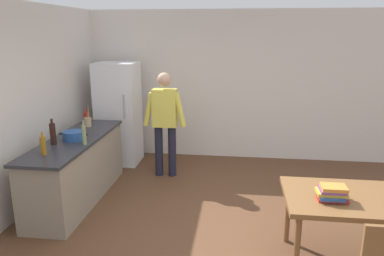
{
  "coord_description": "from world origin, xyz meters",
  "views": [
    {
      "loc": [
        0.22,
        -3.82,
        2.32
      ],
      "look_at": [
        -0.43,
        1.25,
        0.98
      ],
      "focal_mm": 34.67,
      "sensor_mm": 36.0,
      "label": 1
    }
  ],
  "objects_px": {
    "bottle_wine_dark": "(53,134)",
    "bottle_oil_amber": "(43,146)",
    "person": "(165,118)",
    "book_stack": "(332,193)",
    "cooking_pot": "(73,136)",
    "bottle_sauce_red": "(86,118)",
    "refrigerator": "(119,114)",
    "utensil_jar": "(88,122)",
    "dining_table": "(356,204)",
    "bottle_vinegar_tall": "(84,134)"
  },
  "relations": [
    {
      "from": "refrigerator",
      "to": "bottle_vinegar_tall",
      "type": "distance_m",
      "value": 1.86
    },
    {
      "from": "dining_table",
      "to": "cooking_pot",
      "type": "height_order",
      "value": "cooking_pot"
    },
    {
      "from": "person",
      "to": "bottle_wine_dark",
      "type": "height_order",
      "value": "person"
    },
    {
      "from": "refrigerator",
      "to": "dining_table",
      "type": "distance_m",
      "value": 4.27
    },
    {
      "from": "dining_table",
      "to": "book_stack",
      "type": "relative_size",
      "value": 4.81
    },
    {
      "from": "person",
      "to": "cooking_pot",
      "type": "bearing_deg",
      "value": -132.81
    },
    {
      "from": "person",
      "to": "bottle_vinegar_tall",
      "type": "height_order",
      "value": "person"
    },
    {
      "from": "utensil_jar",
      "to": "book_stack",
      "type": "height_order",
      "value": "utensil_jar"
    },
    {
      "from": "cooking_pot",
      "to": "bottle_vinegar_tall",
      "type": "height_order",
      "value": "bottle_vinegar_tall"
    },
    {
      "from": "dining_table",
      "to": "bottle_sauce_red",
      "type": "bearing_deg",
      "value": 151.75
    },
    {
      "from": "person",
      "to": "dining_table",
      "type": "relative_size",
      "value": 1.21
    },
    {
      "from": "bottle_wine_dark",
      "to": "bottle_sauce_red",
      "type": "relative_size",
      "value": 1.42
    },
    {
      "from": "bottle_wine_dark",
      "to": "bottle_oil_amber",
      "type": "xyz_separation_m",
      "value": [
        0.09,
        -0.41,
        -0.03
      ]
    },
    {
      "from": "dining_table",
      "to": "bottle_wine_dark",
      "type": "distance_m",
      "value": 3.66
    },
    {
      "from": "utensil_jar",
      "to": "bottle_oil_amber",
      "type": "bearing_deg",
      "value": -89.32
    },
    {
      "from": "bottle_sauce_red",
      "to": "bottle_vinegar_tall",
      "type": "bearing_deg",
      "value": -68.13
    },
    {
      "from": "dining_table",
      "to": "bottle_vinegar_tall",
      "type": "distance_m",
      "value": 3.28
    },
    {
      "from": "person",
      "to": "bottle_wine_dark",
      "type": "xyz_separation_m",
      "value": [
        -1.2,
        -1.34,
        0.07
      ]
    },
    {
      "from": "refrigerator",
      "to": "utensil_jar",
      "type": "xyz_separation_m",
      "value": [
        -0.17,
        -0.95,
        0.08
      ]
    },
    {
      "from": "cooking_pot",
      "to": "utensil_jar",
      "type": "height_order",
      "value": "utensil_jar"
    },
    {
      "from": "bottle_wine_dark",
      "to": "book_stack",
      "type": "xyz_separation_m",
      "value": [
        3.28,
        -0.92,
        -0.22
      ]
    },
    {
      "from": "cooking_pot",
      "to": "bottle_sauce_red",
      "type": "relative_size",
      "value": 1.67
    },
    {
      "from": "dining_table",
      "to": "bottle_wine_dark",
      "type": "height_order",
      "value": "bottle_wine_dark"
    },
    {
      "from": "cooking_pot",
      "to": "bottle_wine_dark",
      "type": "height_order",
      "value": "bottle_wine_dark"
    },
    {
      "from": "cooking_pot",
      "to": "bottle_vinegar_tall",
      "type": "relative_size",
      "value": 1.25
    },
    {
      "from": "utensil_jar",
      "to": "bottle_sauce_red",
      "type": "relative_size",
      "value": 1.33
    },
    {
      "from": "person",
      "to": "bottle_oil_amber",
      "type": "relative_size",
      "value": 6.07
    },
    {
      "from": "utensil_jar",
      "to": "bottle_oil_amber",
      "type": "height_order",
      "value": "utensil_jar"
    },
    {
      "from": "cooking_pot",
      "to": "bottle_wine_dark",
      "type": "bearing_deg",
      "value": -126.43
    },
    {
      "from": "person",
      "to": "bottle_vinegar_tall",
      "type": "relative_size",
      "value": 5.31
    },
    {
      "from": "bottle_vinegar_tall",
      "to": "bottle_sauce_red",
      "type": "xyz_separation_m",
      "value": [
        -0.43,
        1.07,
        -0.04
      ]
    },
    {
      "from": "bottle_wine_dark",
      "to": "cooking_pot",
      "type": "bearing_deg",
      "value": 53.57
    },
    {
      "from": "bottle_wine_dark",
      "to": "bottle_oil_amber",
      "type": "distance_m",
      "value": 0.43
    },
    {
      "from": "bottle_vinegar_tall",
      "to": "bottle_oil_amber",
      "type": "height_order",
      "value": "bottle_vinegar_tall"
    },
    {
      "from": "refrigerator",
      "to": "person",
      "type": "bearing_deg",
      "value": -30.23
    },
    {
      "from": "bottle_sauce_red",
      "to": "bottle_wine_dark",
      "type": "bearing_deg",
      "value": -88.44
    },
    {
      "from": "person",
      "to": "book_stack",
      "type": "distance_m",
      "value": 3.08
    },
    {
      "from": "cooking_pot",
      "to": "book_stack",
      "type": "height_order",
      "value": "cooking_pot"
    },
    {
      "from": "refrigerator",
      "to": "bottle_sauce_red",
      "type": "relative_size",
      "value": 7.5
    },
    {
      "from": "book_stack",
      "to": "person",
      "type": "bearing_deg",
      "value": 132.59
    },
    {
      "from": "refrigerator",
      "to": "cooking_pot",
      "type": "relative_size",
      "value": 4.5
    },
    {
      "from": "dining_table",
      "to": "cooking_pot",
      "type": "distance_m",
      "value": 3.55
    },
    {
      "from": "utensil_jar",
      "to": "book_stack",
      "type": "bearing_deg",
      "value": -30.23
    },
    {
      "from": "dining_table",
      "to": "bottle_sauce_red",
      "type": "relative_size",
      "value": 5.83
    },
    {
      "from": "refrigerator",
      "to": "book_stack",
      "type": "height_order",
      "value": "refrigerator"
    },
    {
      "from": "person",
      "to": "book_stack",
      "type": "xyz_separation_m",
      "value": [
        2.08,
        -2.26,
        -0.15
      ]
    },
    {
      "from": "bottle_wine_dark",
      "to": "book_stack",
      "type": "bearing_deg",
      "value": -15.71
    },
    {
      "from": "bottle_vinegar_tall",
      "to": "bottle_oil_amber",
      "type": "bearing_deg",
      "value": -124.18
    },
    {
      "from": "cooking_pot",
      "to": "book_stack",
      "type": "xyz_separation_m",
      "value": [
        3.11,
        -1.15,
        -0.13
      ]
    },
    {
      "from": "cooking_pot",
      "to": "bottle_wine_dark",
      "type": "xyz_separation_m",
      "value": [
        -0.17,
        -0.23,
        0.09
      ]
    }
  ]
}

